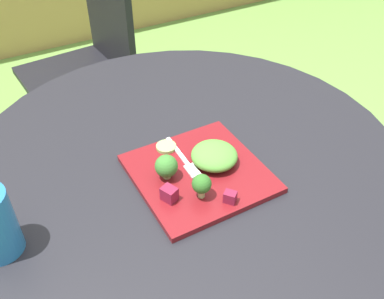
% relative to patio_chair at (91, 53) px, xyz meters
% --- Properties ---
extents(patio_table, '(1.06, 1.06, 0.76)m').
position_rel_patio_chair_xyz_m(patio_table, '(-0.08, -1.05, 0.01)').
color(patio_table, black).
rests_on(patio_table, ground_plane).
extents(patio_chair, '(0.48, 0.48, 0.90)m').
position_rel_patio_chair_xyz_m(patio_chair, '(0.00, 0.00, 0.00)').
color(patio_chair, black).
rests_on(patio_chair, ground_plane).
extents(salad_plate, '(0.28, 0.28, 0.01)m').
position_rel_patio_chair_xyz_m(salad_plate, '(-0.10, -1.15, 0.24)').
color(salad_plate, maroon).
rests_on(salad_plate, patio_table).
extents(fork, '(0.03, 0.15, 0.00)m').
position_rel_patio_chair_xyz_m(fork, '(-0.11, -1.10, 0.25)').
color(fork, silver).
rests_on(fork, salad_plate).
extents(lettuce_mound, '(0.11, 0.11, 0.04)m').
position_rel_patio_chair_xyz_m(lettuce_mound, '(-0.06, -1.14, 0.27)').
color(lettuce_mound, '#519338').
rests_on(lettuce_mound, salad_plate).
extents(broccoli_floret_0, '(0.04, 0.04, 0.06)m').
position_rel_patio_chair_xyz_m(broccoli_floret_0, '(-0.14, -1.22, 0.28)').
color(broccoli_floret_0, '#99B770').
rests_on(broccoli_floret_0, salad_plate).
extents(broccoli_floret_1, '(0.05, 0.05, 0.06)m').
position_rel_patio_chair_xyz_m(broccoli_floret_1, '(-0.17, -1.13, 0.28)').
color(broccoli_floret_1, '#99B770').
rests_on(broccoli_floret_1, salad_plate).
extents(cucumber_slice_0, '(0.05, 0.05, 0.01)m').
position_rel_patio_chair_xyz_m(cucumber_slice_0, '(-0.13, -1.04, 0.25)').
color(cucumber_slice_0, '#8EB766').
rests_on(cucumber_slice_0, salad_plate).
extents(beet_chunk_0, '(0.04, 0.04, 0.03)m').
position_rel_patio_chair_xyz_m(beet_chunk_0, '(-0.20, -1.19, 0.26)').
color(beet_chunk_0, maroon).
rests_on(beet_chunk_0, salad_plate).
extents(beet_chunk_1, '(0.03, 0.03, 0.03)m').
position_rel_patio_chair_xyz_m(beet_chunk_1, '(-0.09, -1.26, 0.26)').
color(beet_chunk_1, maroon).
rests_on(beet_chunk_1, salad_plate).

